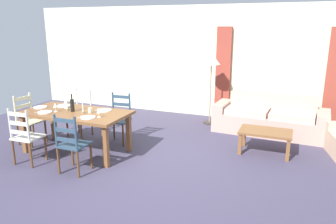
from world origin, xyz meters
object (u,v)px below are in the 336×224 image
Objects in this scene: dining_chair_far_left at (81,113)px; wine_glass_near_left at (55,106)px; dining_chair_near_right at (72,144)px; couch at (270,120)px; dining_chair_far_right at (119,118)px; coffee_cup_primary at (90,110)px; dining_chair_head_west at (29,119)px; wine_glass_near_right at (99,111)px; dining_chair_near_left at (26,136)px; coffee_table at (265,134)px; wine_bottle at (72,105)px; dining_table at (76,116)px; standing_lamp at (211,63)px; wine_glass_far_left at (65,102)px.

dining_chair_far_left is 1.00m from wine_glass_near_left.
dining_chair_near_right reaches higher than couch.
coffee_cup_primary is at bearing -102.23° from dining_chair_far_right.
dining_chair_head_west is 1.76m from wine_glass_near_right.
dining_chair_near_right is 1.09m from wine_glass_near_left.
dining_chair_far_right is (0.87, 1.49, 0.00)m from dining_chair_near_left.
couch reaches higher than coffee_table.
dining_chair_far_left is 1.00× the size of dining_chair_head_west.
wine_bottle is at bearing -174.03° from coffee_cup_primary.
wine_bottle reaches higher than dining_chair_far_right.
coffee_cup_primary is (-0.30, 0.18, -0.07)m from wine_glass_near_right.
coffee_table is (3.48, 1.32, -0.51)m from wine_glass_near_left.
wine_bottle is at bearing 63.62° from dining_chair_near_left.
couch is at bearing 45.29° from wine_glass_near_right.
dining_chair_head_west is 0.90m from wine_glass_near_left.
dining_table is at bearing -1.12° from dining_chair_head_west.
dining_chair_far_left is 0.93m from dining_chair_far_right.
coffee_cup_primary is (0.72, 0.79, 0.32)m from dining_chair_near_left.
dining_chair_far_left is at bearing 118.94° from wine_bottle.
dining_chair_far_left and dining_chair_far_right have the same top height.
dining_chair_far_right reaches higher than dining_table.
dining_table is 1.98× the size of dining_chair_near_left.
dining_chair_near_right is at bearing -57.70° from dining_chair_far_left.
couch is (3.12, 2.41, -0.37)m from dining_table.
dining_chair_near_right is (0.91, -0.00, 0.00)m from dining_chair_near_left.
standing_lamp reaches higher than dining_chair_near_left.
wine_glass_near_right is (0.10, 0.61, 0.38)m from dining_chair_near_right.
dining_chair_near_right reaches higher than wine_glass_near_right.
dining_chair_near_right is 10.67× the size of coffee_cup_primary.
coffee_cup_primary is at bearing 47.67° from dining_chair_near_left.
couch is at bearing 50.26° from dining_chair_near_right.
coffee_cup_primary is at bearing 14.75° from wine_glass_near_left.
dining_chair_near_right is at bearing -47.96° from wine_glass_far_left.
dining_table is 0.32m from coffee_cup_primary.
coffee_table is at bearing 16.88° from wine_glass_far_left.
standing_lamp reaches higher than wine_glass_near_right.
wine_glass_near_right is (0.64, -0.14, -0.01)m from wine_bottle.
dining_chair_far_right is 1.73m from dining_chair_head_west.
dining_chair_far_left is 0.76m from wine_glass_far_left.
coffee_cup_primary is at bearing -139.95° from couch.
dining_chair_near_left is 1.00× the size of dining_chair_head_west.
dining_chair_near_right is 1.00× the size of dining_chair_head_west.
coffee_cup_primary is at bearing -43.83° from dining_chair_far_left.
wine_glass_near_left is (-0.77, -0.87, 0.38)m from dining_chair_far_right.
wine_glass_near_left is (0.80, -0.15, 0.38)m from dining_chair_head_west.
wine_bottle reaches higher than dining_chair_far_left.
wine_glass_near_right is 0.10× the size of standing_lamp.
dining_chair_head_west is at bearing -164.64° from coffee_table.
dining_chair_far_right is 0.97m from wine_bottle.
wine_bottle is 0.31m from wine_glass_far_left.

